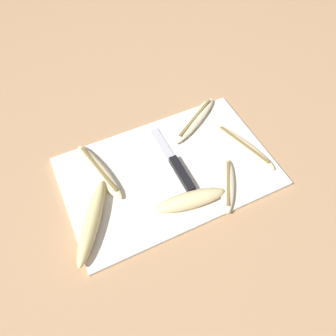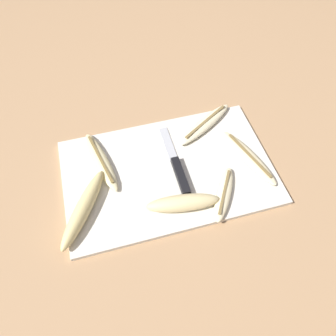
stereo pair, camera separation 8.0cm
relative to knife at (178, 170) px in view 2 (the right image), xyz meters
name	(u,v)px [view 2 (the right image)]	position (x,y,z in m)	size (l,w,h in m)	color
ground_plane	(168,173)	(-0.02, 0.01, -0.02)	(4.00, 4.00, 0.00)	tan
cutting_board	(168,172)	(-0.02, 0.01, -0.01)	(0.52, 0.33, 0.01)	silver
knife	(178,170)	(0.00, 0.00, 0.00)	(0.02, 0.22, 0.02)	black
banana_ripe_center	(183,203)	(-0.02, -0.09, 0.01)	(0.17, 0.06, 0.04)	beige
banana_bright_far	(205,124)	(0.11, 0.13, 0.00)	(0.19, 0.13, 0.02)	beige
banana_golden_short	(83,208)	(-0.24, -0.05, 0.01)	(0.14, 0.20, 0.04)	#EDD689
banana_cream_curved	(249,157)	(0.18, -0.01, 0.00)	(0.10, 0.20, 0.02)	beige
banana_soft_right	(101,161)	(-0.18, 0.08, 0.00)	(0.08, 0.20, 0.02)	beige
banana_pale_long	(224,194)	(0.08, -0.09, 0.00)	(0.11, 0.15, 0.02)	beige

